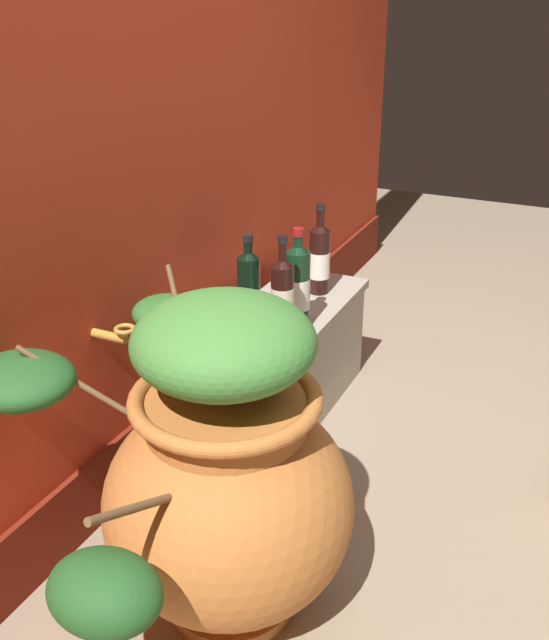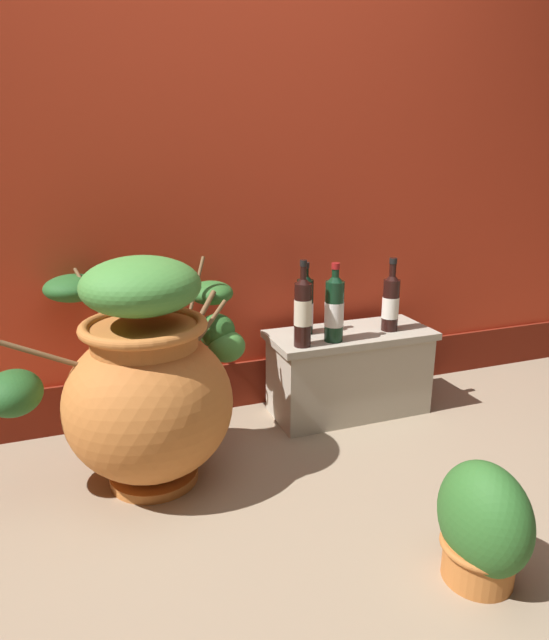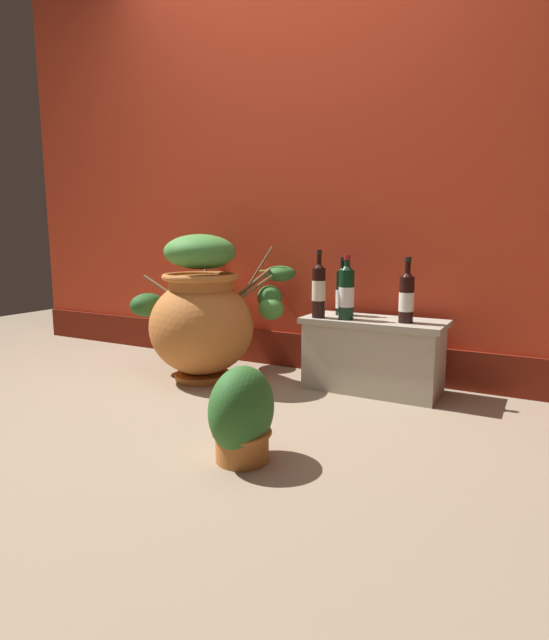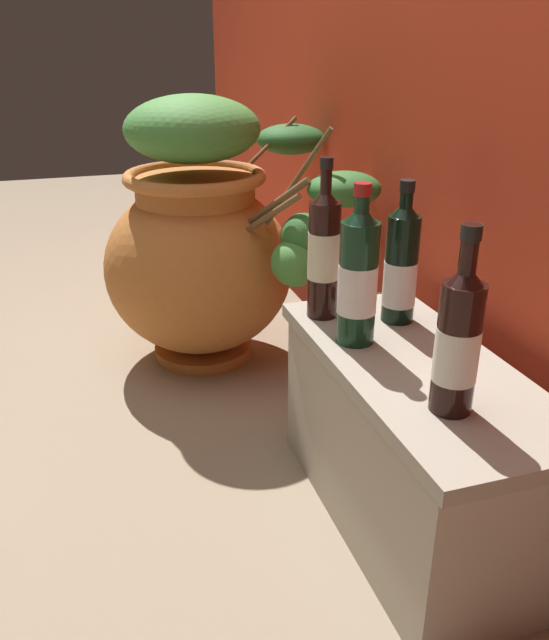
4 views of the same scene
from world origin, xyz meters
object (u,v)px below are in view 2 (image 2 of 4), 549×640
terracotta_urn (146,380)px  wine_bottle_left (391,301)px  potted_shrub (483,526)px  wine_bottle_back (305,304)px  wine_bottle_right (303,310)px  wine_bottle_middle (334,307)px

terracotta_urn → wine_bottle_left: size_ratio=2.85×
terracotta_urn → wine_bottle_left: (1.08, 0.20, 0.13)m
wine_bottle_left → potted_shrub: (-0.31, -1.01, -0.35)m
terracotta_urn → wine_bottle_back: 0.78m
wine_bottle_right → potted_shrub: 1.02m
terracotta_urn → wine_bottle_back: bearing=22.0°
wine_bottle_middle → wine_bottle_back: size_ratio=1.05×
wine_bottle_right → wine_bottle_back: bearing=63.5°
terracotta_urn → wine_bottle_middle: (0.79, 0.15, 0.14)m
wine_bottle_right → wine_bottle_left: bearing=7.7°
wine_bottle_middle → terracotta_urn: bearing=-168.9°
wine_bottle_middle → potted_shrub: 1.03m
wine_bottle_left → wine_bottle_back: size_ratio=1.03×
wine_bottle_left → wine_bottle_middle: bearing=-171.4°
wine_bottle_middle → potted_shrub: size_ratio=0.94×
terracotta_urn → wine_bottle_middle: terracotta_urn is taller
wine_bottle_middle → wine_bottle_left: bearing=8.6°
wine_bottle_back → potted_shrub: 1.15m
wine_bottle_middle → wine_bottle_right: size_ratio=0.93×
wine_bottle_left → wine_bottle_back: (-0.37, 0.09, -0.00)m
terracotta_urn → potted_shrub: bearing=-46.6°
wine_bottle_middle → wine_bottle_right: wine_bottle_right is taller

